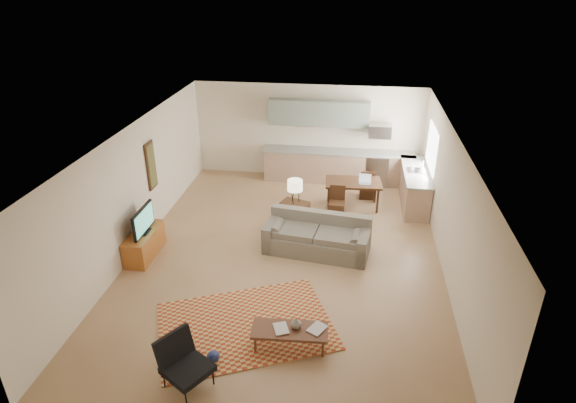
# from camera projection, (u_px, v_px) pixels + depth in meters

# --- Properties ---
(room) EXTENTS (9.00, 9.00, 9.00)m
(room) POSITION_uv_depth(u_px,v_px,m) (286.00, 199.00, 9.76)
(room) COLOR #9A724D
(room) RESTS_ON ground
(kitchen_counter_back) EXTENTS (4.26, 0.64, 0.92)m
(kitchen_counter_back) POSITION_uv_depth(u_px,v_px,m) (338.00, 166.00, 13.76)
(kitchen_counter_back) COLOR #A37E63
(kitchen_counter_back) RESTS_ON ground
(kitchen_counter_right) EXTENTS (0.64, 2.26, 0.92)m
(kitchen_counter_right) POSITION_uv_depth(u_px,v_px,m) (414.00, 187.00, 12.46)
(kitchen_counter_right) COLOR #A37E63
(kitchen_counter_right) RESTS_ON ground
(kitchen_range) EXTENTS (0.62, 0.62, 0.90)m
(kitchen_range) POSITION_uv_depth(u_px,v_px,m) (377.00, 169.00, 13.63)
(kitchen_range) COLOR #A5A8AD
(kitchen_range) RESTS_ON ground
(kitchen_microwave) EXTENTS (0.62, 0.40, 0.35)m
(kitchen_microwave) POSITION_uv_depth(u_px,v_px,m) (380.00, 131.00, 13.16)
(kitchen_microwave) COLOR #A5A8AD
(kitchen_microwave) RESTS_ON room
(upper_cabinets) EXTENTS (2.80, 0.34, 0.70)m
(upper_cabinets) POSITION_uv_depth(u_px,v_px,m) (319.00, 113.00, 13.31)
(upper_cabinets) COLOR gray
(upper_cabinets) RESTS_ON room
(window_right) EXTENTS (0.02, 1.40, 1.05)m
(window_right) POSITION_uv_depth(u_px,v_px,m) (432.00, 148.00, 11.94)
(window_right) COLOR white
(window_right) RESTS_ON room
(wall_art_left) EXTENTS (0.06, 0.42, 1.10)m
(wall_art_left) POSITION_uv_depth(u_px,v_px,m) (151.00, 166.00, 10.87)
(wall_art_left) COLOR olive
(wall_art_left) RESTS_ON room
(triptych) EXTENTS (1.70, 0.04, 0.50)m
(triptych) POSITION_uv_depth(u_px,v_px,m) (305.00, 118.00, 13.57)
(triptych) COLOR beige
(triptych) RESTS_ON room
(rug) EXTENTS (3.47, 3.01, 0.02)m
(rug) POSITION_uv_depth(u_px,v_px,m) (245.00, 326.00, 8.31)
(rug) COLOR #993416
(rug) RESTS_ON floor
(sofa) EXTENTS (2.45, 1.33, 0.81)m
(sofa) POSITION_uv_depth(u_px,v_px,m) (317.00, 235.00, 10.32)
(sofa) COLOR #696254
(sofa) RESTS_ON floor
(coffee_table) EXTENTS (1.26, 0.56, 0.37)m
(coffee_table) POSITION_uv_depth(u_px,v_px,m) (290.00, 338.00, 7.78)
(coffee_table) COLOR #4D2918
(coffee_table) RESTS_ON floor
(book_a) EXTENTS (0.42, 0.44, 0.03)m
(book_a) POSITION_uv_depth(u_px,v_px,m) (274.00, 330.00, 7.67)
(book_a) COLOR maroon
(book_a) RESTS_ON coffee_table
(book_b) EXTENTS (0.50, 0.51, 0.02)m
(book_b) POSITION_uv_depth(u_px,v_px,m) (311.00, 326.00, 7.76)
(book_b) COLOR navy
(book_b) RESTS_ON coffee_table
(vase) EXTENTS (0.23, 0.23, 0.18)m
(vase) POSITION_uv_depth(u_px,v_px,m) (296.00, 323.00, 7.70)
(vase) COLOR black
(vase) RESTS_ON coffee_table
(armchair) EXTENTS (0.98, 0.98, 0.81)m
(armchair) POSITION_uv_depth(u_px,v_px,m) (187.00, 365.00, 6.96)
(armchair) COLOR black
(armchair) RESTS_ON floor
(tv_credenza) EXTENTS (0.47, 1.22, 0.56)m
(tv_credenza) POSITION_uv_depth(u_px,v_px,m) (145.00, 244.00, 10.25)
(tv_credenza) COLOR #9A511F
(tv_credenza) RESTS_ON floor
(tv) EXTENTS (0.09, 0.94, 0.56)m
(tv) POSITION_uv_depth(u_px,v_px,m) (143.00, 221.00, 10.00)
(tv) COLOR black
(tv) RESTS_ON tv_credenza
(console_table) EXTENTS (0.72, 0.59, 0.71)m
(console_table) POSITION_uv_depth(u_px,v_px,m) (295.00, 216.00, 11.22)
(console_table) COLOR #321C0F
(console_table) RESTS_ON floor
(table_lamp) EXTENTS (0.44, 0.44, 0.57)m
(table_lamp) POSITION_uv_depth(u_px,v_px,m) (295.00, 191.00, 10.94)
(table_lamp) COLOR beige
(table_lamp) RESTS_ON console_table
(dining_table) EXTENTS (1.45, 0.90, 0.71)m
(dining_table) POSITION_uv_depth(u_px,v_px,m) (353.00, 194.00, 12.30)
(dining_table) COLOR #321C0F
(dining_table) RESTS_ON floor
(dining_chair_near) EXTENTS (0.39, 0.40, 0.80)m
(dining_chair_near) POSITION_uv_depth(u_px,v_px,m) (337.00, 203.00, 11.77)
(dining_chair_near) COLOR #321C0F
(dining_chair_near) RESTS_ON floor
(dining_chair_far) EXTENTS (0.39, 0.41, 0.81)m
(dining_chair_far) POSITION_uv_depth(u_px,v_px,m) (367.00, 183.00, 12.80)
(dining_chair_far) COLOR #321C0F
(dining_chair_far) RESTS_ON floor
(laptop) EXTENTS (0.31, 0.24, 0.22)m
(laptop) POSITION_uv_depth(u_px,v_px,m) (365.00, 180.00, 11.98)
(laptop) COLOR #A5A8AD
(laptop) RESTS_ON dining_table
(soap_bottle) EXTENTS (0.12, 0.12, 0.19)m
(soap_bottle) POSITION_uv_depth(u_px,v_px,m) (413.00, 167.00, 12.25)
(soap_bottle) COLOR beige
(soap_bottle) RESTS_ON kitchen_counter_right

